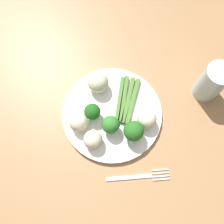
{
  "coord_description": "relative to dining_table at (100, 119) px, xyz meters",
  "views": [
    {
      "loc": [
        0.22,
        -0.04,
        1.37
      ],
      "look_at": [
        0.03,
        0.03,
        0.77
      ],
      "focal_mm": 37.33,
      "sensor_mm": 36.0,
      "label": 1
    }
  ],
  "objects": [
    {
      "name": "broccoli_outer_edge",
      "position": [
        0.02,
        -0.02,
        0.13
      ],
      "size": [
        0.04,
        0.04,
        0.05
      ],
      "color": "#4C7F2B",
      "rests_on": "plate"
    },
    {
      "name": "cauliflower_edge",
      "position": [
        0.09,
        -0.04,
        0.13
      ],
      "size": [
        0.05,
        0.05,
        0.05
      ],
      "primitive_type": "sphere",
      "color": "beige",
      "rests_on": "plate"
    },
    {
      "name": "broccoli_back_right",
      "position": [
        0.07,
        0.01,
        0.14
      ],
      "size": [
        0.05,
        0.05,
        0.06
      ],
      "color": "#609E3D",
      "rests_on": "plate"
    },
    {
      "name": "asparagus_bundle",
      "position": [
        0.01,
        0.08,
        0.11
      ],
      "size": [
        0.14,
        0.12,
        0.01
      ],
      "rotation": [
        0.0,
        0.0,
        2.6
      ],
      "color": "#47752D",
      "rests_on": "plate"
    },
    {
      "name": "fork",
      "position": [
        0.21,
        0.04,
        0.09
      ],
      "size": [
        0.06,
        0.16,
        0.0
      ],
      "rotation": [
        0.0,
        0.0,
        1.3
      ],
      "color": "silver",
      "rests_on": "dining_table"
    },
    {
      "name": "ground_plane",
      "position": [
        0.0,
        0.0,
        -0.67
      ],
      "size": [
        6.0,
        6.0,
        0.02
      ],
      "primitive_type": "cube",
      "color": "#B7A88E"
    },
    {
      "name": "cauliflower_back",
      "position": [
        0.08,
        0.11,
        0.13
      ],
      "size": [
        0.05,
        0.05,
        0.05
      ],
      "primitive_type": "sphere",
      "color": "silver",
      "rests_on": "plate"
    },
    {
      "name": "dining_table",
      "position": [
        0.0,
        0.0,
        0.0
      ],
      "size": [
        1.44,
        1.09,
        0.75
      ],
      "color": "#9E754C",
      "rests_on": "ground_plane"
    },
    {
      "name": "plate",
      "position": [
        0.03,
        0.03,
        0.1
      ],
      "size": [
        0.28,
        0.28,
        0.01
      ],
      "primitive_type": "cylinder",
      "color": "white",
      "rests_on": "dining_table"
    },
    {
      "name": "cauliflower_front",
      "position": [
        0.03,
        -0.06,
        0.13
      ],
      "size": [
        0.05,
        0.05,
        0.05
      ],
      "primitive_type": "sphere",
      "color": "beige",
      "rests_on": "plate"
    },
    {
      "name": "cauliflower_near_fork",
      "position": [
        -0.06,
        0.02,
        0.13
      ],
      "size": [
        0.06,
        0.06,
        0.06
      ],
      "primitive_type": "sphere",
      "color": "beige",
      "rests_on": "plate"
    },
    {
      "name": "broccoli_left",
      "position": [
        0.1,
        0.06,
        0.14
      ],
      "size": [
        0.05,
        0.05,
        0.06
      ],
      "color": "#568E33",
      "rests_on": "plate"
    },
    {
      "name": "water_glass",
      "position": [
        0.05,
        0.31,
        0.15
      ],
      "size": [
        0.07,
        0.07,
        0.12
      ],
      "primitive_type": "cylinder",
      "color": "silver",
      "rests_on": "dining_table"
    }
  ]
}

